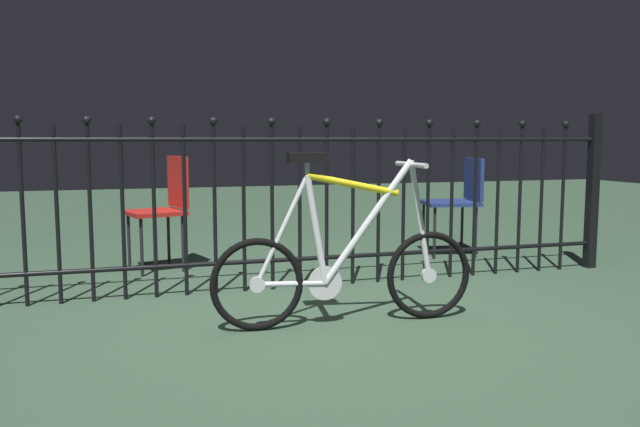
# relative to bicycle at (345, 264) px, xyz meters

# --- Properties ---
(ground_plane) EXTENTS (20.00, 20.00, 0.00)m
(ground_plane) POSITION_rel_bicycle_xyz_m (-0.05, 0.14, -0.32)
(ground_plane) COLOR #344E39
(iron_fence) EXTENTS (4.75, 0.07, 1.16)m
(iron_fence) POSITION_rel_bicycle_xyz_m (-0.12, 0.90, 0.26)
(iron_fence) COLOR black
(iron_fence) RESTS_ON ground
(bicycle) EXTENTS (1.42, 0.40, 0.90)m
(bicycle) POSITION_rel_bicycle_xyz_m (0.00, 0.00, 0.00)
(bicycle) COLOR black
(bicycle) RESTS_ON ground
(chair_red) EXTENTS (0.48, 0.48, 0.85)m
(chair_red) POSITION_rel_bicycle_xyz_m (-0.81, 1.76, 0.19)
(chair_red) COLOR black
(chair_red) RESTS_ON ground
(chair_navy) EXTENTS (0.51, 0.51, 0.82)m
(chair_navy) POSITION_rel_bicycle_xyz_m (1.59, 1.67, 0.18)
(chair_navy) COLOR black
(chair_navy) RESTS_ON ground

